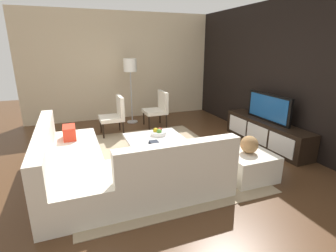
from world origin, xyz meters
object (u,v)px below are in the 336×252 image
Objects in this scene: accent_chair_near at (115,113)px; floor_lamp at (130,69)px; sectional_couch at (107,168)px; book_stack at (154,143)px; television at (268,108)px; fruit_bowl at (158,133)px; coffee_table at (156,148)px; accent_chair_far at (158,107)px; media_console at (266,133)px; decorative_ball at (249,144)px; ottoman at (247,165)px.

accent_chair_near is 0.53× the size of floor_lamp.
sectional_couch is 2.80× the size of accent_chair_near.
floor_lamp is 2.86m from book_stack.
television is 3.32m from sectional_couch.
sectional_couch is 1.33m from fruit_bowl.
television reaches higher than accent_chair_near.
accent_chair_near reaches higher than coffee_table.
accent_chair_far is at bearing 160.05° from coffee_table.
coffee_table is at bearing 152.89° from book_stack.
book_stack is at bearing -87.03° from media_console.
television is at bearing 87.51° from coffee_table.
television is 4.07× the size of fruit_bowl.
sectional_couch is 9.21× the size of decorative_ball.
ottoman is (3.57, 0.93, -1.18)m from floor_lamp.
coffee_table is (-0.63, 0.95, -0.09)m from sectional_couch.
fruit_bowl is at bearing -142.90° from ottoman.
television is at bearing 65.97° from accent_chair_near.
coffee_table is 0.31m from fruit_bowl.
accent_chair_far is 4.77× the size of book_stack.
accent_chair_near and accent_chair_far have the same top height.
media_console is 2.97× the size of ottoman.
accent_chair_near is at bearing -73.61° from accent_chair_far.
fruit_bowl is at bearing -15.37° from accent_chair_far.
book_stack is (2.13, -0.81, -0.09)m from accent_chair_far.
media_console is at bearing 40.09° from floor_lamp.
ottoman is at bearing -50.14° from television.
book_stack is at bearing -126.76° from decorative_ball.
accent_chair_near is (-2.28, 0.53, 0.20)m from sectional_couch.
television is 1.63× the size of ottoman.
ottoman is (1.02, -1.22, -0.05)m from media_console.
book_stack reaches higher than ottoman.
coffee_table is at bearing -136.00° from ottoman.
fruit_bowl reaches higher than book_stack.
media_console is at bearing 87.51° from coffee_table.
accent_chair_far is at bearing 159.25° from book_stack.
decorative_ball is at bearing 76.45° from sectional_couch.
ottoman is at bearing 37.19° from accent_chair_near.
floor_lamp is at bearing -165.37° from ottoman.
floor_lamp is (-2.45, 0.15, 1.18)m from coffee_table.
accent_chair_far is at bearing -172.66° from ottoman.
decorative_ball is at bearing 0.00° from ottoman.
floor_lamp is 3.88m from ottoman.
accent_chair_far is at bearing -141.24° from media_console.
sectional_couch is (0.53, -3.24, 0.04)m from media_console.
coffee_table is 2.73m from floor_lamp.
fruit_bowl is (-0.18, 0.10, 0.23)m from coffee_table.
book_stack is at bearing -27.69° from fruit_bowl.
fruit_bowl is at bearing 152.31° from book_stack.
ottoman is 2.65× the size of decorative_ball.
fruit_bowl is (-0.81, 1.05, 0.14)m from sectional_couch.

